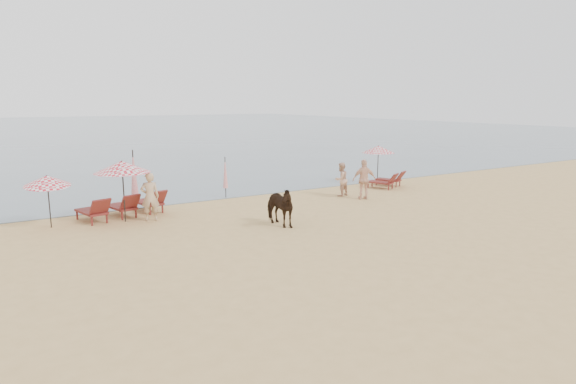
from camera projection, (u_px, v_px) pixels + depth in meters
name	position (u px, v px, depth m)	size (l,w,h in m)	color
ground	(370.00, 251.00, 15.15)	(120.00, 120.00, 0.00)	tan
sea	(62.00, 129.00, 82.41)	(160.00, 140.00, 0.06)	#51606B
lounger_cluster_left	(124.00, 206.00, 19.55)	(3.52, 2.58, 0.70)	maroon
lounger_cluster_right	(388.00, 180.00, 26.30)	(2.18, 2.15, 0.60)	maroon
umbrella_open_left_a	(122.00, 167.00, 18.51)	(2.12, 2.12, 2.41)	black
umbrella_open_left_b	(47.00, 181.00, 17.68)	(1.62, 1.65, 2.06)	black
umbrella_open_right	(378.00, 149.00, 27.20)	(1.80, 1.80, 2.20)	black
umbrella_closed_left	(134.00, 173.00, 20.89)	(0.32, 0.32, 2.60)	black
umbrella_closed_right	(225.00, 173.00, 23.35)	(0.25, 0.25, 2.01)	black
cow	(278.00, 206.00, 18.15)	(0.83, 1.82, 1.54)	black
beachgoer_left	(150.00, 197.00, 18.88)	(0.70, 0.46, 1.93)	tan
beachgoer_right_a	(341.00, 179.00, 23.91)	(0.81, 0.63, 1.67)	tan
beachgoer_right_b	(364.00, 179.00, 23.08)	(1.13, 0.47, 1.93)	#E3AC8D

